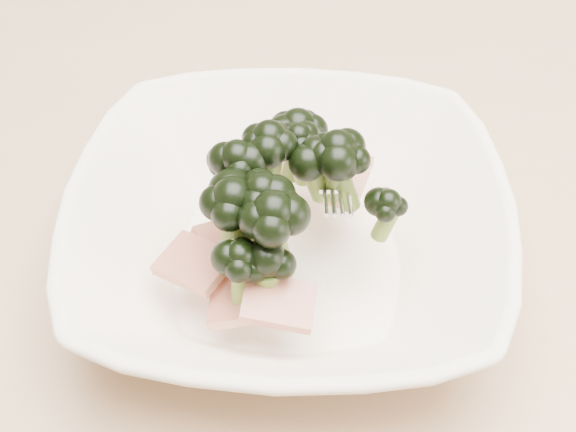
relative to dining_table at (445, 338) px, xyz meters
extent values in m
cube|color=tan|center=(0.00, 0.00, 0.08)|extent=(1.20, 0.80, 0.04)
cylinder|color=tan|center=(-0.55, 0.35, -0.30)|extent=(0.06, 0.06, 0.71)
imported|color=white|center=(-0.12, -0.03, 0.13)|extent=(0.30, 0.30, 0.07)
cylinder|color=#536C24|center=(-0.14, -0.09, 0.15)|extent=(0.01, 0.02, 0.04)
ellipsoid|color=black|center=(-0.14, -0.09, 0.17)|extent=(0.03, 0.03, 0.02)
cylinder|color=#536C24|center=(-0.12, 0.02, 0.16)|extent=(0.02, 0.02, 0.04)
ellipsoid|color=black|center=(-0.12, 0.02, 0.18)|extent=(0.04, 0.04, 0.03)
cylinder|color=#536C24|center=(-0.12, 0.00, 0.17)|extent=(0.02, 0.02, 0.04)
ellipsoid|color=black|center=(-0.12, 0.00, 0.19)|extent=(0.03, 0.03, 0.02)
cylinder|color=#536C24|center=(-0.16, -0.01, 0.16)|extent=(0.02, 0.01, 0.03)
ellipsoid|color=black|center=(-0.16, -0.01, 0.18)|extent=(0.03, 0.03, 0.02)
cylinder|color=#536C24|center=(-0.15, -0.06, 0.16)|extent=(0.02, 0.02, 0.05)
ellipsoid|color=black|center=(-0.15, -0.06, 0.19)|extent=(0.04, 0.04, 0.03)
cylinder|color=#536C24|center=(-0.13, -0.06, 0.17)|extent=(0.02, 0.02, 0.04)
ellipsoid|color=black|center=(-0.13, -0.06, 0.20)|extent=(0.03, 0.03, 0.03)
cylinder|color=#536C24|center=(-0.12, -0.08, 0.17)|extent=(0.02, 0.02, 0.05)
ellipsoid|color=black|center=(-0.12, -0.08, 0.19)|extent=(0.04, 0.04, 0.03)
cylinder|color=#536C24|center=(-0.12, -0.06, 0.17)|extent=(0.02, 0.02, 0.03)
ellipsoid|color=black|center=(-0.12, -0.06, 0.18)|extent=(0.03, 0.03, 0.02)
cylinder|color=#536C24|center=(-0.06, -0.03, 0.15)|extent=(0.02, 0.01, 0.03)
ellipsoid|color=black|center=(-0.06, -0.03, 0.17)|extent=(0.03, 0.03, 0.02)
cylinder|color=#536C24|center=(-0.12, -0.09, 0.15)|extent=(0.02, 0.02, 0.03)
ellipsoid|color=black|center=(-0.12, -0.09, 0.17)|extent=(0.04, 0.04, 0.03)
cylinder|color=#536C24|center=(-0.10, -0.02, 0.17)|extent=(0.02, 0.01, 0.03)
ellipsoid|color=black|center=(-0.10, -0.02, 0.19)|extent=(0.03, 0.03, 0.03)
cylinder|color=#536C24|center=(-0.13, -0.02, 0.18)|extent=(0.02, 0.02, 0.04)
ellipsoid|color=black|center=(-0.13, -0.02, 0.20)|extent=(0.04, 0.04, 0.03)
cylinder|color=#536C24|center=(-0.15, -0.03, 0.17)|extent=(0.02, 0.02, 0.05)
ellipsoid|color=black|center=(-0.15, -0.03, 0.19)|extent=(0.04, 0.04, 0.03)
cylinder|color=#536C24|center=(-0.09, -0.02, 0.17)|extent=(0.02, 0.03, 0.04)
ellipsoid|color=black|center=(-0.09, -0.02, 0.20)|extent=(0.04, 0.04, 0.03)
cylinder|color=#536C24|center=(-0.09, -0.02, 0.17)|extent=(0.02, 0.01, 0.04)
ellipsoid|color=black|center=(-0.09, -0.02, 0.19)|extent=(0.03, 0.03, 0.02)
cube|color=maroon|center=(-0.17, -0.07, 0.14)|extent=(0.05, 0.05, 0.02)
cube|color=maroon|center=(-0.14, -0.09, 0.13)|extent=(0.03, 0.05, 0.01)
cube|color=maroon|center=(-0.15, -0.06, 0.13)|extent=(0.05, 0.06, 0.03)
cube|color=maroon|center=(-0.13, 0.03, 0.14)|extent=(0.03, 0.04, 0.02)
cube|color=maroon|center=(-0.11, 0.03, 0.15)|extent=(0.04, 0.03, 0.01)
cube|color=maroon|center=(-0.09, 0.01, 0.15)|extent=(0.04, 0.05, 0.01)
cube|color=maroon|center=(-0.12, -0.10, 0.15)|extent=(0.04, 0.03, 0.02)
camera|label=1|loc=(-0.08, -0.39, 0.50)|focal=50.00mm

